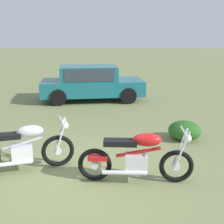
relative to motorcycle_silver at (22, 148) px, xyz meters
name	(u,v)px	position (x,y,z in m)	size (l,w,h in m)	color
ground_plane	(77,177)	(1.09, -0.35, -0.48)	(120.00, 120.00, 0.00)	olive
motorcycle_silver	(22,148)	(0.00, 0.00, 0.00)	(2.07, 0.87, 1.02)	black
motorcycle_red	(137,157)	(2.21, -0.54, 0.00)	(2.13, 0.64, 1.02)	black
car_teal	(91,81)	(1.16, 6.59, 0.32)	(4.27, 2.17, 1.43)	#19606B
shrub_low	(185,130)	(3.73, 1.68, -0.23)	(0.84, 0.81, 0.49)	#23571E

